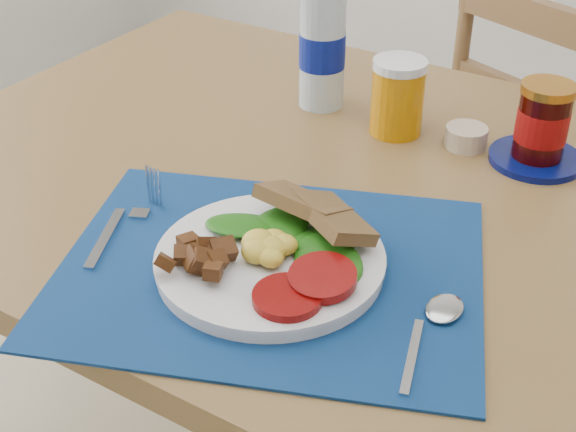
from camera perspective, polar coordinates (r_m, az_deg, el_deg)
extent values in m
cube|color=brown|center=(1.11, 6.48, 0.97)|extent=(1.40, 0.90, 0.04)
cylinder|color=brown|center=(1.88, -6.54, 2.10)|extent=(0.06, 0.06, 0.71)
cube|color=brown|center=(1.92, 17.98, 2.50)|extent=(0.49, 0.48, 0.04)
cylinder|color=brown|center=(2.21, 16.24, 0.84)|extent=(0.03, 0.03, 0.37)
cylinder|color=brown|center=(1.86, 17.93, -6.41)|extent=(0.03, 0.03, 0.37)
cylinder|color=brown|center=(2.01, 10.79, -1.90)|extent=(0.03, 0.03, 0.37)
cube|color=brown|center=(1.63, 16.98, 13.49)|extent=(0.33, 0.15, 0.44)
cube|color=black|center=(0.94, -1.28, -3.78)|extent=(0.60, 0.53, 0.00)
cylinder|color=silver|center=(0.94, -1.29, -3.26)|extent=(0.27, 0.27, 0.02)
ellipsoid|color=yellow|center=(0.92, -1.21, -2.31)|extent=(0.06, 0.06, 0.03)
cylinder|color=#860407|center=(0.87, 1.24, -5.29)|extent=(0.08, 0.08, 0.01)
ellipsoid|color=#153F07|center=(0.95, 0.42, -1.55)|extent=(0.14, 0.09, 0.01)
cube|color=olive|center=(0.96, 2.09, 0.45)|extent=(0.12, 0.09, 0.04)
cube|color=#B2B5BA|center=(1.01, -12.86, -1.51)|extent=(0.07, 0.12, 0.00)
cube|color=#B2B5BA|center=(1.07, -9.77, 0.70)|extent=(0.05, 0.07, 0.00)
cube|color=#B2B5BA|center=(0.83, 8.81, -9.82)|extent=(0.04, 0.11, 0.00)
ellipsoid|color=#B2B5BA|center=(0.89, 11.05, -6.58)|extent=(0.04, 0.05, 0.00)
cylinder|color=#ADBFCC|center=(1.30, 2.45, 11.72)|extent=(0.07, 0.07, 0.19)
cylinder|color=navy|center=(1.30, 2.45, 11.72)|extent=(0.07, 0.07, 0.06)
cylinder|color=#BE7205|center=(1.24, 7.79, 8.25)|extent=(0.08, 0.08, 0.11)
cylinder|color=tan|center=(1.23, 12.55, 5.50)|extent=(0.06, 0.06, 0.03)
cylinder|color=#040D4E|center=(1.22, 17.19, 3.93)|extent=(0.13, 0.13, 0.01)
cylinder|color=black|center=(1.19, 17.62, 6.20)|extent=(0.07, 0.07, 0.10)
cylinder|color=maroon|center=(1.19, 17.62, 6.22)|extent=(0.07, 0.07, 0.05)
cylinder|color=#AA681C|center=(1.17, 18.07, 8.61)|extent=(0.08, 0.08, 0.01)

